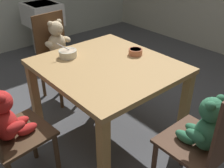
# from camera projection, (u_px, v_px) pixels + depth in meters

# --- Properties ---
(ground_plane) EXTENTS (5.20, 5.20, 0.04)m
(ground_plane) POSITION_uv_depth(u_px,v_px,m) (108.00, 136.00, 2.42)
(ground_plane) COLOR #4D4E52
(dining_table) EXTENTS (1.05, 0.96, 0.72)m
(dining_table) POSITION_uv_depth(u_px,v_px,m) (107.00, 75.00, 2.10)
(dining_table) COLOR tan
(dining_table) RESTS_ON ground_plane
(teddy_chair_near_front) EXTENTS (0.43, 0.43, 0.88)m
(teddy_chair_near_front) POSITION_uv_depth(u_px,v_px,m) (8.00, 126.00, 1.65)
(teddy_chair_near_front) COLOR #473120
(teddy_chair_near_front) RESTS_ON ground_plane
(teddy_chair_near_left) EXTENTS (0.42, 0.44, 0.91)m
(teddy_chair_near_left) POSITION_uv_depth(u_px,v_px,m) (59.00, 48.00, 2.74)
(teddy_chair_near_left) COLOR brown
(teddy_chair_near_left) RESTS_ON ground_plane
(teddy_chair_near_right) EXTENTS (0.40, 0.42, 0.94)m
(teddy_chair_near_right) POSITION_uv_depth(u_px,v_px,m) (206.00, 134.00, 1.57)
(teddy_chair_near_right) COLOR brown
(teddy_chair_near_right) RESTS_ON ground_plane
(porridge_bowl_cream_near_left) EXTENTS (0.15, 0.15, 0.13)m
(porridge_bowl_cream_near_left) POSITION_uv_depth(u_px,v_px,m) (68.00, 53.00, 2.16)
(porridge_bowl_cream_near_left) COLOR beige
(porridge_bowl_cream_near_left) RESTS_ON dining_table
(porridge_bowl_terracotta_far_center) EXTENTS (0.12, 0.12, 0.05)m
(porridge_bowl_terracotta_far_center) POSITION_uv_depth(u_px,v_px,m) (135.00, 52.00, 2.20)
(porridge_bowl_terracotta_far_center) COLOR #BE6A4A
(porridge_bowl_terracotta_far_center) RESTS_ON dining_table
(sink_basin) EXTENTS (0.51, 0.45, 0.76)m
(sink_basin) POSITION_uv_depth(u_px,v_px,m) (43.00, 22.00, 3.78)
(sink_basin) COLOR #B7B2A8
(sink_basin) RESTS_ON ground_plane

